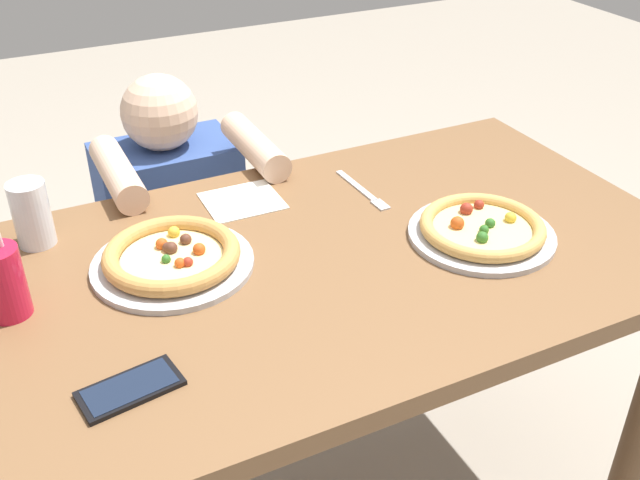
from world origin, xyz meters
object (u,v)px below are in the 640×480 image
Objects in this scene: pizza_far at (172,257)px; drink_cup_colored at (3,282)px; fork at (364,192)px; cell_phone at (130,388)px; water_cup_clear at (31,213)px; diner_seated at (177,246)px; pizza_near at (482,229)px.

drink_cup_colored is (-0.29, -0.02, 0.05)m from pizza_far.
cell_phone is at bearing -147.53° from fork.
water_cup_clear is at bearing 70.85° from drink_cup_colored.
drink_cup_colored reaches higher than diner_seated.
cell_phone is (-0.61, -0.39, 0.00)m from fork.
water_cup_clear is at bearing 97.22° from cell_phone.
cell_phone is at bearing -108.86° from diner_seated.
cell_phone is at bearing -117.51° from pizza_far.
cell_phone is (-0.15, -0.29, -0.02)m from pizza_far.
diner_seated is (-0.43, 0.75, -0.35)m from pizza_near.
diner_seated is at bearing 75.89° from pizza_far.
pizza_near and pizza_far have the same top height.
fork is (0.67, -0.10, -0.07)m from water_cup_clear.
diner_seated is at bearing 54.00° from drink_cup_colored.
water_cup_clear is 0.68m from fork.
pizza_near is at bearing -66.01° from fork.
pizza_far is (-0.58, 0.17, 0.00)m from pizza_near.
pizza_near is at bearing 9.64° from cell_phone.
pizza_far is 0.69m from diner_seated.
drink_cup_colored is at bearing 170.14° from pizza_near.
water_cup_clear is (0.07, 0.21, 0.00)m from drink_cup_colored.
diner_seated is (-0.31, 0.48, -0.33)m from fork.
pizza_far is at bearing 3.38° from drink_cup_colored.
water_cup_clear reaches higher than fork.
water_cup_clear is at bearing 171.70° from fork.
pizza_near reaches higher than fork.
water_cup_clear is 0.50m from cell_phone.
fork is (0.46, 0.10, -0.02)m from pizza_far.
pizza_near reaches higher than cell_phone.
pizza_far reaches higher than fork.
pizza_near is 1.82× the size of cell_phone.
water_cup_clear is (-0.21, 0.20, 0.05)m from pizza_far.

